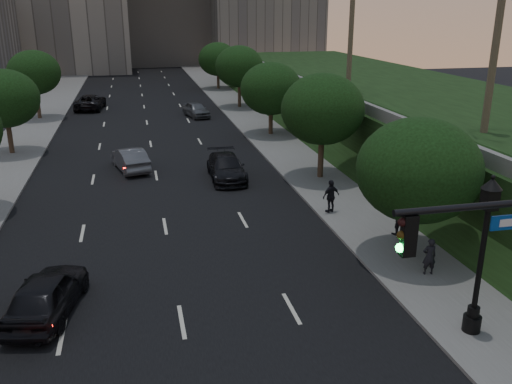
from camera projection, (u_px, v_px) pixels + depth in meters
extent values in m
cube|color=black|center=(152.00, 150.00, 42.04)|extent=(16.00, 140.00, 0.02)
cube|color=slate|center=(279.00, 142.00, 44.16)|extent=(4.50, 140.00, 0.15)
cube|color=slate|center=(11.00, 157.00, 39.88)|extent=(4.50, 140.00, 0.15)
cube|color=black|center=(425.00, 118.00, 44.15)|extent=(18.00, 90.00, 4.00)
cube|color=slate|center=(327.00, 92.00, 41.62)|extent=(0.35, 90.00, 0.70)
cylinder|color=#38281C|center=(413.00, 228.00, 23.41)|extent=(0.36, 0.36, 2.86)
ellipsoid|color=black|center=(418.00, 170.00, 22.58)|extent=(5.20, 5.20, 4.42)
cylinder|color=#38281C|center=(321.00, 155.00, 34.44)|extent=(0.36, 0.36, 3.21)
ellipsoid|color=black|center=(323.00, 109.00, 33.51)|extent=(5.20, 5.20, 4.42)
cylinder|color=#38281C|center=(271.00, 119.00, 46.51)|extent=(0.36, 0.36, 2.86)
ellipsoid|color=black|center=(271.00, 89.00, 45.67)|extent=(5.20, 5.20, 4.42)
cylinder|color=#38281C|center=(239.00, 93.00, 59.38)|extent=(0.36, 0.36, 3.21)
ellipsoid|color=black|center=(239.00, 66.00, 58.45)|extent=(5.20, 5.20, 4.42)
cylinder|color=#38281C|center=(218.00, 79.00, 73.30)|extent=(0.36, 0.36, 2.86)
ellipsoid|color=black|center=(218.00, 59.00, 72.46)|extent=(5.20, 5.20, 4.42)
cylinder|color=#38281C|center=(10.00, 135.00, 40.34)|extent=(0.36, 0.36, 2.99)
ellipsoid|color=black|center=(4.00, 98.00, 39.46)|extent=(5.00, 5.00, 4.25)
cylinder|color=#38281C|center=(38.00, 103.00, 53.23)|extent=(0.36, 0.36, 3.26)
ellipsoid|color=black|center=(34.00, 72.00, 52.28)|extent=(5.00, 5.00, 4.25)
cylinder|color=#4C4233|center=(499.00, 17.00, 27.71)|extent=(0.40, 0.40, 12.00)
cylinder|color=black|center=(506.00, 204.00, 12.02)|extent=(5.40, 0.16, 0.16)
cube|color=black|center=(409.00, 236.00, 11.72)|extent=(0.32, 0.22, 0.95)
sphere|color=black|center=(402.00, 222.00, 11.57)|extent=(0.20, 0.20, 0.20)
sphere|color=#3F2B0A|center=(401.00, 235.00, 11.67)|extent=(0.20, 0.20, 0.20)
sphere|color=#19F24C|center=(400.00, 248.00, 11.77)|extent=(0.20, 0.20, 0.20)
cylinder|color=black|center=(471.00, 325.00, 18.15)|extent=(0.60, 0.60, 0.70)
cylinder|color=black|center=(473.00, 312.00, 17.98)|extent=(0.40, 0.40, 0.40)
cylinder|color=black|center=(481.00, 259.00, 17.36)|extent=(0.18, 0.18, 3.60)
cube|color=black|center=(490.00, 199.00, 16.70)|extent=(0.42, 0.42, 0.70)
cone|color=black|center=(492.00, 183.00, 16.54)|extent=(0.64, 0.64, 0.35)
sphere|color=black|center=(493.00, 177.00, 16.48)|extent=(0.14, 0.14, 0.14)
imported|color=black|center=(47.00, 294.00, 19.23)|extent=(2.87, 5.07, 1.63)
imported|color=#53555A|center=(130.00, 159.00, 36.63)|extent=(2.73, 4.97, 1.55)
imported|color=black|center=(90.00, 102.00, 58.84)|extent=(3.36, 6.13, 1.63)
imported|color=black|center=(226.00, 167.00, 34.69)|extent=(2.28, 5.35, 1.54)
imported|color=#53575A|center=(196.00, 110.00, 54.73)|extent=(2.74, 4.70, 1.50)
imported|color=black|center=(429.00, 256.00, 21.85)|extent=(0.61, 0.43, 1.56)
imported|color=black|center=(398.00, 216.00, 25.71)|extent=(0.99, 0.81, 1.86)
imported|color=black|center=(331.00, 196.00, 28.52)|extent=(1.13, 0.74, 1.79)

